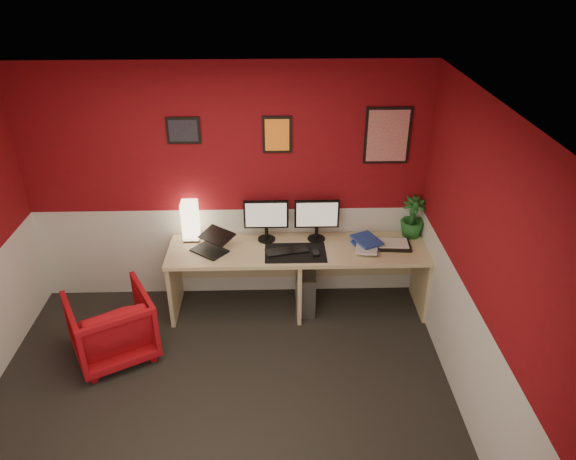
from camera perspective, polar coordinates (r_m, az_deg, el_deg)
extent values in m
cube|color=black|center=(4.78, -7.18, -18.39)|extent=(4.00, 3.50, 0.01)
cube|color=white|center=(3.42, -9.74, 11.58)|extent=(4.00, 3.50, 0.01)
cube|color=maroon|center=(5.48, -6.46, 4.49)|extent=(4.00, 0.01, 2.50)
cube|color=maroon|center=(4.22, 19.96, -5.23)|extent=(0.01, 3.50, 2.50)
cube|color=silver|center=(5.82, -6.06, -2.28)|extent=(4.00, 0.01, 1.00)
cube|color=silver|center=(4.65, 18.35, -12.94)|extent=(0.01, 3.50, 1.00)
cube|color=#D2BA87|center=(5.60, 1.10, -5.16)|extent=(2.60, 0.65, 0.73)
cube|color=#FFE5B2|center=(5.56, -10.22, 0.86)|extent=(0.16, 0.16, 0.40)
cube|color=black|center=(5.35, -8.33, -1.23)|extent=(0.40, 0.39, 0.22)
cube|color=black|center=(5.42, -2.32, 1.63)|extent=(0.45, 0.06, 0.58)
cube|color=black|center=(5.43, 3.07, 1.68)|extent=(0.45, 0.06, 0.58)
cube|color=black|center=(5.32, 0.79, -2.41)|extent=(0.60, 0.38, 0.01)
cube|color=black|center=(5.33, -0.11, -2.20)|extent=(0.44, 0.23, 0.02)
cube|color=black|center=(5.28, 2.94, -2.47)|extent=(0.07, 0.10, 0.03)
imported|color=#213D9A|center=(5.42, 7.18, -1.88)|extent=(0.28, 0.32, 0.03)
imported|color=silver|center=(5.40, 7.18, -1.70)|extent=(0.27, 0.33, 0.02)
imported|color=#213D9A|center=(5.41, 7.27, -1.32)|extent=(0.33, 0.37, 0.03)
cube|color=black|center=(5.53, 10.93, -1.53)|extent=(0.37, 0.27, 0.03)
imported|color=#19591E|center=(5.67, 12.99, 1.31)|extent=(0.27, 0.27, 0.43)
cube|color=#99999E|center=(5.70, 1.87, -6.15)|extent=(0.22, 0.46, 0.45)
imported|color=#B00D14|center=(5.30, -18.07, -9.54)|extent=(0.95, 0.95, 0.65)
cube|color=black|center=(5.30, -10.94, 10.25)|extent=(0.32, 0.02, 0.26)
cube|color=orange|center=(5.25, -1.15, 10.00)|extent=(0.28, 0.02, 0.36)
cube|color=red|center=(5.37, 10.41, 9.74)|extent=(0.44, 0.02, 0.56)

